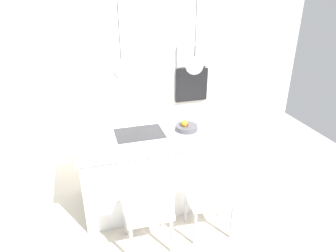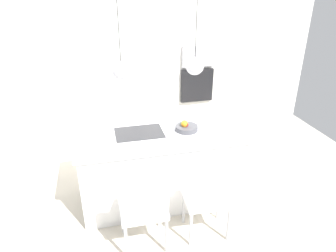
{
  "view_description": "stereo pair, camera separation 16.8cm",
  "coord_description": "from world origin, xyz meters",
  "px_view_note": "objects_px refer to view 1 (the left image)",
  "views": [
    {
      "loc": [
        -0.83,
        -3.16,
        2.55
      ],
      "look_at": [
        0.1,
        0.0,
        1.0
      ],
      "focal_mm": 32.81,
      "sensor_mm": 36.0,
      "label": 1
    },
    {
      "loc": [
        -0.67,
        -3.2,
        2.55
      ],
      "look_at": [
        0.1,
        0.0,
        1.0
      ],
      "focal_mm": 32.81,
      "sensor_mm": 36.0,
      "label": 2
    }
  ],
  "objects_px": {
    "fruit_bowl": "(186,127)",
    "chair_near": "(148,209)",
    "microwave": "(192,56)",
    "oven": "(191,85)",
    "chair_middle": "(212,195)"
  },
  "relations": [
    {
      "from": "fruit_bowl",
      "to": "chair_near",
      "type": "xyz_separation_m",
      "value": [
        -0.65,
        -0.73,
        -0.49
      ]
    },
    {
      "from": "oven",
      "to": "chair_near",
      "type": "relative_size",
      "value": 0.65
    },
    {
      "from": "oven",
      "to": "chair_near",
      "type": "distance_m",
      "value": 2.76
    },
    {
      "from": "fruit_bowl",
      "to": "chair_near",
      "type": "distance_m",
      "value": 1.09
    },
    {
      "from": "microwave",
      "to": "oven",
      "type": "xyz_separation_m",
      "value": [
        0.0,
        0.0,
        -0.5
      ]
    },
    {
      "from": "chair_near",
      "to": "chair_middle",
      "type": "xyz_separation_m",
      "value": [
        0.68,
        -0.0,
        0.02
      ]
    },
    {
      "from": "microwave",
      "to": "chair_middle",
      "type": "height_order",
      "value": "microwave"
    },
    {
      "from": "chair_near",
      "to": "chair_middle",
      "type": "bearing_deg",
      "value": -0.26
    },
    {
      "from": "fruit_bowl",
      "to": "chair_middle",
      "type": "relative_size",
      "value": 0.29
    },
    {
      "from": "chair_near",
      "to": "chair_middle",
      "type": "distance_m",
      "value": 0.68
    },
    {
      "from": "microwave",
      "to": "chair_near",
      "type": "distance_m",
      "value": 2.88
    },
    {
      "from": "fruit_bowl",
      "to": "microwave",
      "type": "height_order",
      "value": "microwave"
    },
    {
      "from": "fruit_bowl",
      "to": "chair_middle",
      "type": "height_order",
      "value": "fruit_bowl"
    },
    {
      "from": "microwave",
      "to": "chair_near",
      "type": "bearing_deg",
      "value": -119.11
    },
    {
      "from": "oven",
      "to": "chair_middle",
      "type": "relative_size",
      "value": 0.61
    }
  ]
}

